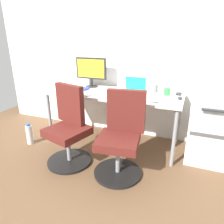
# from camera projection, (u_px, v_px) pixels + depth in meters

# --- Properties ---
(ground_plane) EXTENTS (5.28, 5.28, 0.00)m
(ground_plane) POSITION_uv_depth(u_px,v_px,m) (113.00, 142.00, 3.04)
(ground_plane) COLOR brown
(back_wall) EXTENTS (4.40, 0.04, 2.60)m
(back_wall) POSITION_uv_depth(u_px,v_px,m) (124.00, 49.00, 2.97)
(back_wall) COLOR white
(back_wall) RESTS_ON ground
(desk) EXTENTS (1.84, 0.70, 0.75)m
(desk) POSITION_uv_depth(u_px,v_px,m) (113.00, 97.00, 2.80)
(desk) COLOR silver
(desk) RESTS_ON ground
(office_chair_left) EXTENTS (0.54, 0.54, 0.94)m
(office_chair_left) POSITION_uv_depth(u_px,v_px,m) (69.00, 129.00, 2.47)
(office_chair_left) COLOR black
(office_chair_left) RESTS_ON ground
(office_chair_right) EXTENTS (0.54, 0.54, 0.94)m
(office_chair_right) POSITION_uv_depth(u_px,v_px,m) (121.00, 138.00, 2.24)
(office_chair_right) COLOR black
(office_chair_right) RESTS_ON ground
(side_cabinet) EXTENTS (0.48, 0.41, 0.67)m
(side_cabinet) POSITION_uv_depth(u_px,v_px,m) (208.00, 136.00, 2.47)
(side_cabinet) COLOR silver
(side_cabinet) RESTS_ON ground
(printer) EXTENTS (0.38, 0.40, 0.24)m
(printer) POSITION_uv_depth(u_px,v_px,m) (215.00, 100.00, 2.31)
(printer) COLOR #B7B7B7
(printer) RESTS_ON side_cabinet
(water_bottle_on_floor) EXTENTS (0.09, 0.09, 0.31)m
(water_bottle_on_floor) POSITION_uv_depth(u_px,v_px,m) (29.00, 134.00, 2.95)
(water_bottle_on_floor) COLOR white
(water_bottle_on_floor) RESTS_ON ground
(desktop_monitor) EXTENTS (0.48, 0.18, 0.43)m
(desktop_monitor) POSITION_uv_depth(u_px,v_px,m) (91.00, 70.00, 3.02)
(desktop_monitor) COLOR #262626
(desktop_monitor) RESTS_ON desk
(open_laptop) EXTENTS (0.31, 0.26, 0.23)m
(open_laptop) POSITION_uv_depth(u_px,v_px,m) (134.00, 89.00, 2.72)
(open_laptop) COLOR silver
(open_laptop) RESTS_ON desk
(keyboard_by_monitor) EXTENTS (0.34, 0.12, 0.02)m
(keyboard_by_monitor) POSITION_uv_depth(u_px,v_px,m) (78.00, 94.00, 2.68)
(keyboard_by_monitor) COLOR #B7B7B7
(keyboard_by_monitor) RESTS_ON desk
(keyboard_by_laptop) EXTENTS (0.34, 0.12, 0.02)m
(keyboard_by_laptop) POSITION_uv_depth(u_px,v_px,m) (156.00, 100.00, 2.41)
(keyboard_by_laptop) COLOR #B7B7B7
(keyboard_by_laptop) RESTS_ON desk
(mouse_by_monitor) EXTENTS (0.06, 0.10, 0.03)m
(mouse_by_monitor) POSITION_uv_depth(u_px,v_px,m) (107.00, 97.00, 2.53)
(mouse_by_monitor) COLOR silver
(mouse_by_monitor) RESTS_ON desk
(mouse_by_laptop) EXTENTS (0.06, 0.10, 0.03)m
(mouse_by_laptop) POSITION_uv_depth(u_px,v_px,m) (180.00, 98.00, 2.49)
(mouse_by_laptop) COLOR #2D2D2D
(mouse_by_laptop) RESTS_ON desk
(coffee_mug) EXTENTS (0.08, 0.08, 0.09)m
(coffee_mug) POSITION_uv_depth(u_px,v_px,m) (167.00, 92.00, 2.65)
(coffee_mug) COLOR green
(coffee_mug) RESTS_ON desk
(pen_cup) EXTENTS (0.07, 0.07, 0.10)m
(pen_cup) POSITION_uv_depth(u_px,v_px,m) (155.00, 88.00, 2.79)
(pen_cup) COLOR slate
(pen_cup) RESTS_ON desk
(phone_near_monitor) EXTENTS (0.07, 0.14, 0.01)m
(phone_near_monitor) POSITION_uv_depth(u_px,v_px,m) (69.00, 88.00, 3.01)
(phone_near_monitor) COLOR black
(phone_near_monitor) RESTS_ON desk
(phone_near_laptop) EXTENTS (0.07, 0.14, 0.01)m
(phone_near_laptop) POSITION_uv_depth(u_px,v_px,m) (179.00, 94.00, 2.70)
(phone_near_laptop) COLOR black
(phone_near_laptop) RESTS_ON desk
(notebook) EXTENTS (0.21, 0.15, 0.03)m
(notebook) POSITION_uv_depth(u_px,v_px,m) (81.00, 89.00, 2.95)
(notebook) COLOR blue
(notebook) RESTS_ON desk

